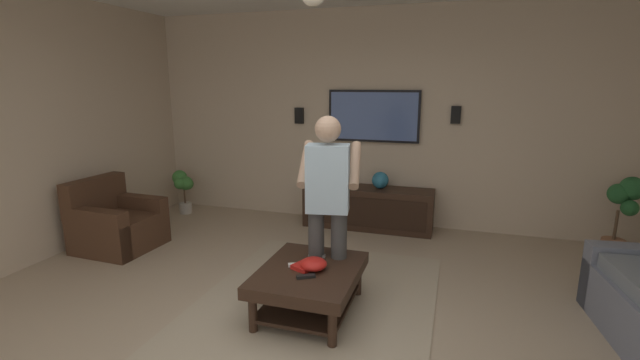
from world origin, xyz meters
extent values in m
plane|color=tan|center=(0.00, 0.00, 0.00)|extent=(7.72, 7.72, 0.00)
cube|color=#C6B299|center=(3.06, 0.00, 1.43)|extent=(0.10, 6.63, 2.86)
cube|color=tan|center=(0.60, 0.07, 0.01)|extent=(2.53, 2.03, 0.01)
cube|color=slate|center=(1.27, -2.57, 0.29)|extent=(0.27, 0.85, 0.58)
cube|color=#472D1E|center=(1.12, 2.67, 0.20)|extent=(0.83, 0.83, 0.40)
cube|color=#472D1E|center=(1.13, 2.99, 0.61)|extent=(0.81, 0.21, 0.42)
cube|color=#472D1E|center=(0.80, 2.68, 0.28)|extent=(0.19, 0.81, 0.56)
cube|color=#472D1E|center=(1.44, 2.65, 0.28)|extent=(0.19, 0.81, 0.56)
cube|color=#332116|center=(0.40, 0.07, 0.35)|extent=(1.00, 0.80, 0.10)
cylinder|color=#332116|center=(0.82, -0.25, 0.15)|extent=(0.07, 0.07, 0.30)
cylinder|color=#332116|center=(0.82, 0.39, 0.15)|extent=(0.07, 0.07, 0.30)
cylinder|color=#332116|center=(-0.02, -0.25, 0.15)|extent=(0.07, 0.07, 0.30)
cylinder|color=#332116|center=(-0.02, 0.39, 0.15)|extent=(0.07, 0.07, 0.30)
cube|color=black|center=(0.40, 0.07, 0.10)|extent=(0.88, 0.68, 0.03)
cube|color=#332116|center=(2.73, 0.04, 0.28)|extent=(0.44, 1.70, 0.55)
cube|color=black|center=(2.50, 0.04, 0.28)|extent=(0.01, 1.56, 0.39)
cube|color=black|center=(2.97, 0.04, 1.47)|extent=(0.05, 1.21, 0.68)
cube|color=#4B639F|center=(2.94, 0.04, 1.47)|extent=(0.01, 1.15, 0.62)
cylinder|color=#3F3F3F|center=(0.70, -0.10, 0.41)|extent=(0.14, 0.14, 0.82)
cylinder|color=#3F3F3F|center=(0.67, 0.09, 0.41)|extent=(0.14, 0.14, 0.82)
cube|color=silver|center=(0.69, -0.01, 1.11)|extent=(0.28, 0.39, 0.58)
sphere|color=tan|center=(0.69, -0.01, 1.53)|extent=(0.22, 0.22, 0.22)
cylinder|color=tan|center=(0.90, -0.19, 1.20)|extent=(0.49, 0.17, 0.37)
cylinder|color=tan|center=(0.82, 0.24, 1.20)|extent=(0.49, 0.17, 0.37)
cube|color=white|center=(1.06, 0.06, 1.10)|extent=(0.05, 0.06, 0.16)
cylinder|color=#9E6B4C|center=(2.56, -2.77, 0.10)|extent=(0.24, 0.24, 0.21)
cylinder|color=brown|center=(2.56, -2.77, 0.37)|extent=(0.03, 0.03, 0.34)
sphere|color=#235B2D|center=(2.60, -2.88, 0.79)|extent=(0.26, 0.26, 0.26)
sphere|color=#235B2D|center=(2.60, -2.76, 0.72)|extent=(0.22, 0.22, 0.22)
sphere|color=#235B2D|center=(2.51, -2.85, 0.59)|extent=(0.17, 0.17, 0.17)
cylinder|color=#B7B2A8|center=(2.56, 2.77, 0.08)|extent=(0.18, 0.18, 0.16)
cylinder|color=brown|center=(2.56, 2.77, 0.28)|extent=(0.03, 0.03, 0.25)
sphere|color=#3D7F38|center=(2.64, 2.76, 0.43)|extent=(0.17, 0.17, 0.17)
sphere|color=#3D7F38|center=(2.56, 2.73, 0.46)|extent=(0.21, 0.21, 0.21)
sphere|color=#3D7F38|center=(2.59, 2.85, 0.53)|extent=(0.22, 0.22, 0.22)
sphere|color=#3D7F38|center=(2.48, 2.77, 0.47)|extent=(0.17, 0.17, 0.17)
ellipsoid|color=red|center=(0.39, 0.03, 0.45)|extent=(0.22, 0.22, 0.10)
cube|color=white|center=(0.42, 0.18, 0.41)|extent=(0.10, 0.16, 0.02)
cube|color=black|center=(0.22, 0.04, 0.41)|extent=(0.11, 0.15, 0.02)
cube|color=slate|center=(0.65, 0.08, 0.41)|extent=(0.07, 0.16, 0.02)
cube|color=red|center=(0.41, 0.10, 0.42)|extent=(0.26, 0.23, 0.04)
sphere|color=teal|center=(2.75, -0.11, 0.66)|extent=(0.22, 0.22, 0.22)
cube|color=black|center=(2.98, -1.00, 1.51)|extent=(0.06, 0.12, 0.22)
cube|color=black|center=(2.98, 1.10, 1.46)|extent=(0.06, 0.12, 0.22)
camera|label=1|loc=(-2.76, -1.03, 1.91)|focal=24.33mm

